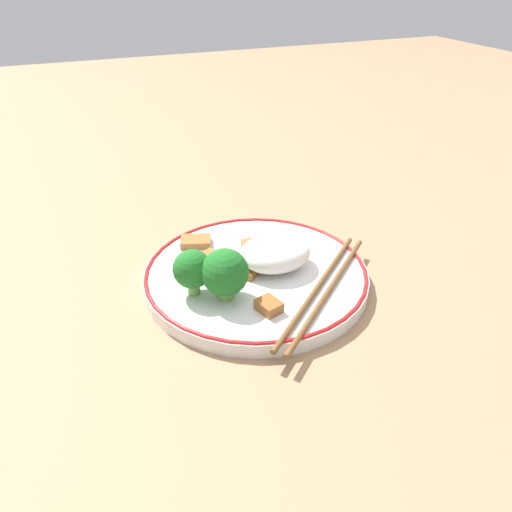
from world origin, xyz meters
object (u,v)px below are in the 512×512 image
(plate, at_px, (256,275))
(broccoli_back_left, at_px, (192,270))
(broccoli_back_center, at_px, (225,273))
(chopsticks, at_px, (323,289))

(plate, bearing_deg, broccoli_back_left, 11.01)
(plate, xyz_separation_m, broccoli_back_left, (0.08, 0.02, 0.04))
(broccoli_back_left, distance_m, broccoli_back_center, 0.04)
(chopsticks, bearing_deg, broccoli_back_left, -20.95)
(broccoli_back_left, bearing_deg, broccoli_back_center, 145.11)
(plate, distance_m, broccoli_back_left, 0.09)
(broccoli_back_left, height_order, chopsticks, broccoli_back_left)
(broccoli_back_left, bearing_deg, chopsticks, 159.05)
(plate, distance_m, broccoli_back_center, 0.07)
(chopsticks, bearing_deg, plate, -51.43)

